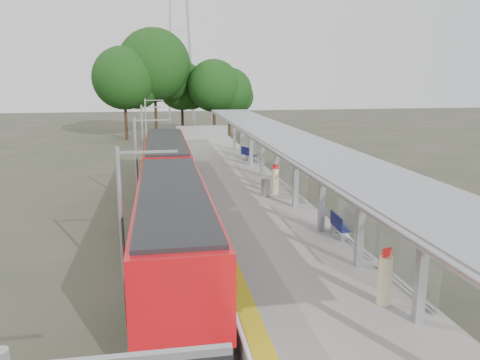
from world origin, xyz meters
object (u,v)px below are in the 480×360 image
Objects in this scene: train at (169,186)px; bench_mid at (338,225)px; info_pillar_near at (385,280)px; info_pillar_far at (275,181)px; bench_far at (248,154)px; litter_bin at (266,188)px.

bench_mid is (6.96, -6.23, -0.52)m from train.
info_pillar_far is at bearing 65.60° from info_pillar_near.
train is 14.30m from bench_far.
bench_far is at bearing 95.86° from info_pillar_far.
bench_far reaches higher than bench_mid.
info_pillar_far is (-0.83, 7.73, 0.22)m from bench_mid.
train is at bearing 141.23° from bench_mid.
train is 5.57m from litter_bin.
bench_far reaches higher than litter_bin.
info_pillar_far is at bearing 13.73° from train.
bench_far is 24.88m from info_pillar_near.
bench_mid is 7.42m from litter_bin.
bench_mid is 1.47× the size of litter_bin.
bench_far is at bearing 64.57° from info_pillar_near.
info_pillar_far is 1.72× the size of litter_bin.
info_pillar_far is at bearing 34.33° from litter_bin.
train is 15.55× the size of info_pillar_near.
bench_far is 11.68m from litter_bin.
info_pillar_far reaches higher than bench_far.
bench_mid is at bearing -78.24° from litter_bin.
train is 16.58× the size of bench_far.
train is 18.52× the size of bench_mid.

